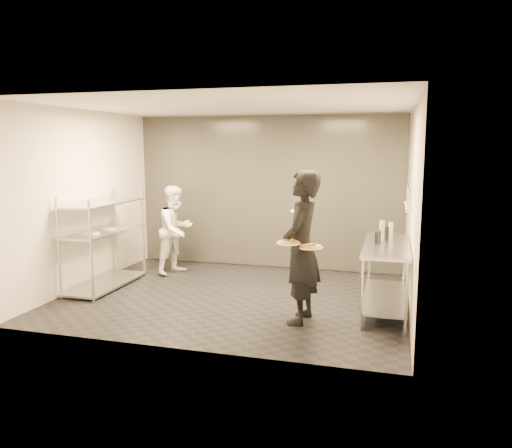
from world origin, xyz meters
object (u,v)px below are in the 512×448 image
(salad_plate, at_px, (301,210))
(bottle_dark, at_px, (387,234))
(pos_monitor, at_px, (378,237))
(bottle_clear, at_px, (391,230))
(prep_counter, at_px, (386,265))
(pizza_plate_far, at_px, (310,246))
(pizza_plate_near, at_px, (289,242))
(bottle_green, at_px, (382,230))
(chef, at_px, (176,230))
(waiter, at_px, (301,247))
(pass_rack, at_px, (104,239))

(salad_plate, height_order, bottle_dark, salad_plate)
(pos_monitor, distance_m, bottle_clear, 0.48)
(prep_counter, height_order, salad_plate, salad_plate)
(pizza_plate_far, bearing_deg, prep_counter, 46.76)
(bottle_clear, bearing_deg, bottle_dark, -101.01)
(pizza_plate_near, relative_size, pos_monitor, 1.27)
(bottle_clear, bearing_deg, bottle_green, -138.72)
(pizza_plate_far, bearing_deg, pos_monitor, 52.39)
(chef, bearing_deg, waiter, -106.48)
(pass_rack, height_order, bottle_clear, pass_rack)
(salad_plate, height_order, bottle_clear, salad_plate)
(pizza_plate_far, relative_size, bottle_green, 1.21)
(bottle_clear, bearing_deg, salad_plate, -139.60)
(waiter, distance_m, bottle_clear, 1.66)
(pizza_plate_far, bearing_deg, waiter, 127.96)
(pass_rack, distance_m, pizza_plate_far, 3.58)
(prep_counter, distance_m, bottle_green, 0.59)
(chef, bearing_deg, bottle_clear, -79.78)
(prep_counter, bearing_deg, pizza_plate_far, -133.24)
(pizza_plate_near, bearing_deg, bottle_clear, 51.82)
(pizza_plate_far, xyz_separation_m, bottle_clear, (0.93, 1.45, 0.01))
(chef, relative_size, salad_plate, 5.50)
(pizza_plate_near, distance_m, bottle_clear, 1.92)
(pizza_plate_near, distance_m, bottle_dark, 1.69)
(pass_rack, bearing_deg, bottle_clear, 6.65)
(pizza_plate_far, height_order, bottle_clear, bottle_clear)
(bottle_green, height_order, bottle_clear, bottle_green)
(chef, relative_size, bottle_dark, 7.60)
(prep_counter, xyz_separation_m, waiter, (-1.03, -0.77, 0.34))
(pizza_plate_near, bearing_deg, chef, 139.48)
(pos_monitor, bearing_deg, bottle_green, 91.64)
(pizza_plate_far, bearing_deg, bottle_green, 58.95)
(pass_rack, height_order, prep_counter, pass_rack)
(salad_plate, bearing_deg, prep_counter, 22.85)
(prep_counter, bearing_deg, pos_monitor, 156.26)
(waiter, relative_size, pizza_plate_far, 6.21)
(bottle_clear, bearing_deg, chef, 170.76)
(waiter, bearing_deg, prep_counter, 130.53)
(pass_rack, distance_m, chef, 1.32)
(chef, bearing_deg, pizza_plate_near, -111.05)
(waiter, bearing_deg, pizza_plate_near, -22.60)
(salad_plate, bearing_deg, bottle_green, 40.29)
(bottle_dark, bearing_deg, bottle_green, 115.67)
(waiter, distance_m, pizza_plate_near, 0.28)
(pass_rack, bearing_deg, pizza_plate_near, -17.40)
(waiter, bearing_deg, bottle_clear, 143.75)
(pizza_plate_far, distance_m, bottle_green, 1.57)
(chef, height_order, salad_plate, chef)
(pizza_plate_near, xyz_separation_m, bottle_clear, (1.19, 1.51, -0.04))
(chef, distance_m, pizza_plate_near, 3.25)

